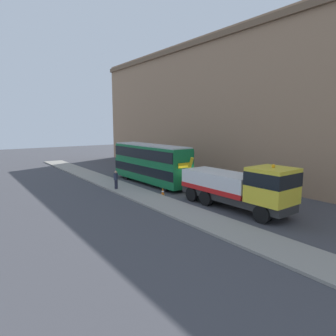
# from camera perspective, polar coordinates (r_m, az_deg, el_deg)

# --- Properties ---
(ground_plane) EXTENTS (120.00, 120.00, 0.00)m
(ground_plane) POSITION_cam_1_polar(r_m,az_deg,el_deg) (26.25, 4.91, -5.02)
(ground_plane) COLOR #424247
(near_kerb) EXTENTS (60.00, 2.80, 0.15)m
(near_kerb) POSITION_cam_1_polar(r_m,az_deg,el_deg) (23.77, -2.80, -6.29)
(near_kerb) COLOR gray
(near_kerb) RESTS_ON ground_plane
(building_facade) EXTENTS (60.00, 1.50, 16.00)m
(building_facade) POSITION_cam_1_polar(r_m,az_deg,el_deg) (30.84, 15.63, 11.85)
(building_facade) COLOR #9E7A5B
(building_facade) RESTS_ON ground_plane
(recovery_tow_truck) EXTENTS (10.16, 2.79, 3.67)m
(recovery_tow_truck) POSITION_cam_1_polar(r_m,az_deg,el_deg) (21.63, 13.64, -3.45)
(recovery_tow_truck) COLOR #2D2D2D
(recovery_tow_truck) RESTS_ON ground_plane
(double_decker_bus) EXTENTS (11.08, 2.74, 4.06)m
(double_decker_bus) POSITION_cam_1_polar(r_m,az_deg,el_deg) (30.33, -3.45, 1.15)
(double_decker_bus) COLOR #146B38
(double_decker_bus) RESTS_ON ground_plane
(pedestrian_onlooker) EXTENTS (0.46, 0.47, 1.71)m
(pedestrian_onlooker) POSITION_cam_1_polar(r_m,az_deg,el_deg) (27.69, -10.14, -2.32)
(pedestrian_onlooker) COLOR #232333
(pedestrian_onlooker) RESTS_ON near_kerb
(traffic_cone_near_bus) EXTENTS (0.36, 0.36, 0.72)m
(traffic_cone_near_bus) POSITION_cam_1_polar(r_m,az_deg,el_deg) (25.30, -1.03, -4.73)
(traffic_cone_near_bus) COLOR orange
(traffic_cone_near_bus) RESTS_ON ground_plane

